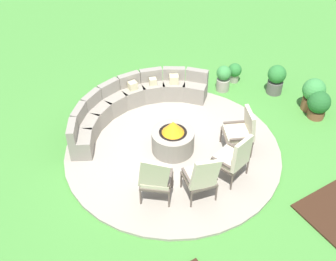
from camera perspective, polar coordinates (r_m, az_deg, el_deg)
name	(u,v)px	position (r m, az deg, el deg)	size (l,w,h in m)	color
ground_plane	(173,151)	(9.19, 0.65, -2.83)	(24.00, 24.00, 0.00)	#478C38
patio_circle	(173,150)	(9.17, 0.66, -2.69)	(4.68, 4.68, 0.06)	#9E9384
fire_pit	(173,139)	(8.94, 0.67, -1.13)	(0.92, 0.92, 0.77)	gray
curved_stone_bench	(131,103)	(9.97, -5.05, 3.75)	(3.85, 1.59, 0.77)	gray
lounge_chair_front_left	(156,178)	(7.74, -1.70, -6.48)	(0.78, 0.82, 1.18)	brown
lounge_chair_front_right	(201,177)	(7.81, 4.55, -6.29)	(0.67, 0.68, 1.11)	brown
lounge_chair_back_left	(234,157)	(8.26, 8.98, -3.64)	(0.76, 0.74, 1.08)	brown
lounge_chair_back_right	(242,130)	(8.93, 9.98, 0.04)	(0.77, 0.79, 1.02)	brown
potted_plant_0	(319,104)	(10.50, 19.82, 3.41)	(0.54, 0.54, 0.70)	brown
potted_plant_1	(276,79)	(11.05, 14.50, 6.85)	(0.46, 0.46, 0.79)	#605B56
potted_plant_2	(223,77)	(10.92, 7.56, 7.17)	(0.38, 0.38, 0.70)	#A89E8E
potted_plant_3	(235,72)	(11.34, 9.06, 7.92)	(0.36, 0.36, 0.53)	#A89E8E
potted_plant_4	(313,93)	(10.69, 19.16, 4.83)	(0.55, 0.55, 0.84)	brown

